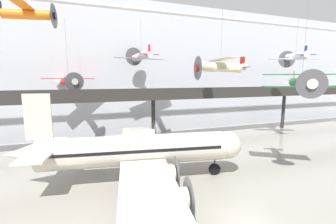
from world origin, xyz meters
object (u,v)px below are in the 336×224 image
airliner_silver_main (135,151)px  suspended_plane_orange_highwing (27,14)px  suspended_plane_white_twin (295,57)px  suspended_plane_silver_racer (141,56)px  suspended_plane_cream_biplane (221,67)px  suspended_plane_green_biplane (302,82)px  suspended_plane_red_highwing (69,81)px

airliner_silver_main → suspended_plane_orange_highwing: (-9.55, 3.14, 13.78)m
suspended_plane_white_twin → suspended_plane_silver_racer: (-23.84, 9.44, 0.17)m
suspended_plane_white_twin → suspended_plane_cream_biplane: suspended_plane_white_twin is taller
suspended_plane_green_biplane → suspended_plane_red_highwing: suspended_plane_green_biplane is taller
suspended_plane_orange_highwing → suspended_plane_green_biplane: bearing=-7.8°
airliner_silver_main → suspended_plane_silver_racer: size_ratio=3.13×
suspended_plane_orange_highwing → suspended_plane_red_highwing: bearing=89.7°
suspended_plane_white_twin → airliner_silver_main: bearing=124.7°
suspended_plane_silver_racer → suspended_plane_green_biplane: (12.91, -20.00, -4.12)m
suspended_plane_silver_racer → airliner_silver_main: bearing=153.8°
airliner_silver_main → suspended_plane_white_twin: bearing=20.7°
suspended_plane_white_twin → suspended_plane_silver_racer: size_ratio=0.90×
airliner_silver_main → suspended_plane_orange_highwing: bearing=171.2°
suspended_plane_green_biplane → suspended_plane_white_twin: bearing=167.9°
airliner_silver_main → suspended_plane_green_biplane: size_ratio=2.49×
suspended_plane_white_twin → suspended_plane_red_highwing: (-35.51, 11.99, -4.03)m
suspended_plane_cream_biplane → suspended_plane_silver_racer: suspended_plane_silver_racer is taller
suspended_plane_orange_highwing → suspended_plane_silver_racer: suspended_plane_orange_highwing is taller
airliner_silver_main → suspended_plane_red_highwing: bearing=121.7°
suspended_plane_silver_racer → suspended_plane_red_highwing: bearing=67.9°
suspended_plane_white_twin → suspended_plane_green_biplane: bearing=157.4°
suspended_plane_orange_highwing → suspended_plane_cream_biplane: size_ratio=0.68×
suspended_plane_red_highwing → suspended_plane_cream_biplane: bearing=40.8°
suspended_plane_cream_biplane → suspended_plane_red_highwing: bearing=-21.6°
suspended_plane_orange_highwing → suspended_plane_red_highwing: size_ratio=0.58×
suspended_plane_cream_biplane → suspended_plane_silver_racer: bearing=-36.5°
suspended_plane_white_twin → suspended_plane_green_biplane: size_ratio=0.71×
suspended_plane_white_twin → suspended_plane_cream_biplane: (-14.23, 0.15, -1.87)m
suspended_plane_silver_racer → suspended_plane_green_biplane: bearing=-157.0°
suspended_plane_silver_racer → suspended_plane_green_biplane: size_ratio=0.79×
suspended_plane_orange_highwing → suspended_plane_green_biplane: 28.84m
airliner_silver_main → suspended_plane_cream_biplane: 17.84m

